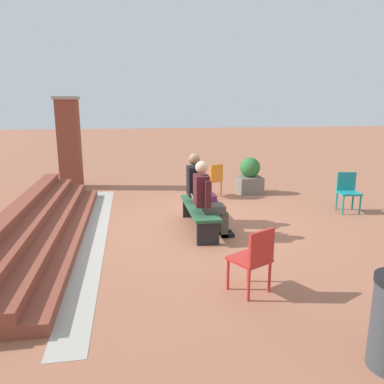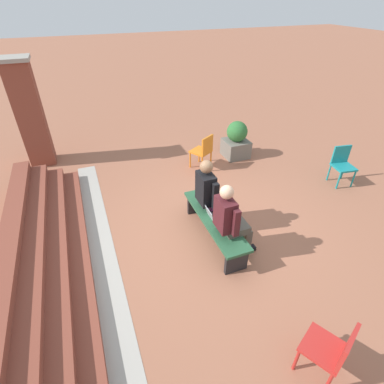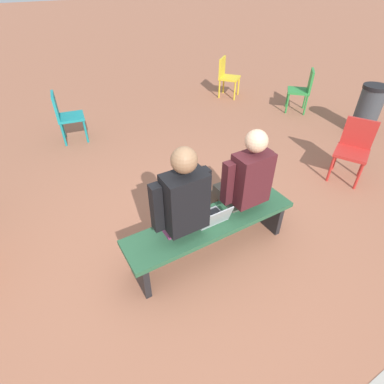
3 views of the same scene
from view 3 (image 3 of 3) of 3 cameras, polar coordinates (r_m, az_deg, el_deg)
name	(u,v)px [view 3 (image 3 of 3)]	position (r m, az deg, el deg)	size (l,w,h in m)	color
ground_plane	(194,262)	(3.20, 0.33, -13.23)	(60.00, 60.00, 0.00)	#9E6047
bench	(211,227)	(3.05, 3.70, -6.75)	(1.80, 0.44, 0.45)	#285638
person_student	(243,183)	(3.06, 9.63, 1.70)	(0.54, 0.68, 1.34)	#4C473D
person_adult	(179,206)	(2.72, -2.47, -2.61)	(0.56, 0.71, 1.38)	#7F2D5B
laptop	(212,218)	(2.94, 3.84, -4.89)	(0.32, 0.29, 0.21)	#9EA0A5
plastic_chair_foreground	(354,147)	(4.70, 28.47, 7.60)	(0.57, 0.57, 0.84)	red
plastic_chair_by_pillar	(65,114)	(5.57, -23.02, 13.48)	(0.48, 0.48, 0.84)	teal
plastic_chair_mid_courtyard	(227,75)	(7.29, 6.60, 21.30)	(0.59, 0.59, 0.84)	gold
plastic_chair_near_bench_left	(303,88)	(6.76, 20.41, 18.05)	(0.59, 0.59, 0.84)	#2D893D
litter_bin	(368,110)	(6.27, 30.50, 13.33)	(0.42, 0.42, 0.86)	#383D42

